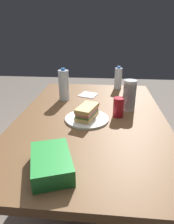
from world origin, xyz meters
TOP-DOWN VIEW (x-y plane):
  - ground_plane at (0.00, 0.00)m, footprint 8.00×8.00m
  - dining_table at (0.00, 0.00)m, footprint 1.42×0.91m
  - paper_plate at (0.06, -0.02)m, footprint 0.27×0.27m
  - sandwich at (0.06, -0.02)m, footprint 0.20×0.14m
  - soda_can_red at (-0.01, 0.17)m, footprint 0.07×0.07m
  - chip_bag at (0.53, -0.12)m, footprint 0.27×0.22m
  - water_bottle_tall at (-0.61, 0.19)m, footprint 0.06×0.06m
  - plastic_cup_stack at (-0.13, 0.24)m, footprint 0.08×0.08m
  - water_bottle_spare at (-0.28, -0.23)m, footprint 0.08×0.08m
  - paper_napkin at (-0.39, -0.05)m, footprint 0.17×0.17m

SIDE VIEW (x-z plane):
  - ground_plane at x=0.00m, z-range 0.00..0.00m
  - dining_table at x=0.00m, z-range 0.28..1.05m
  - paper_napkin at x=-0.39m, z-range 0.77..0.78m
  - paper_plate at x=0.06m, z-range 0.77..0.78m
  - chip_bag at x=0.53m, z-range 0.77..0.84m
  - sandwich at x=0.06m, z-range 0.78..0.86m
  - soda_can_red at x=-0.01m, z-range 0.77..0.89m
  - water_bottle_tall at x=-0.61m, z-range 0.76..0.96m
  - plastic_cup_stack at x=-0.13m, z-range 0.77..0.97m
  - water_bottle_spare at x=-0.28m, z-range 0.76..1.00m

